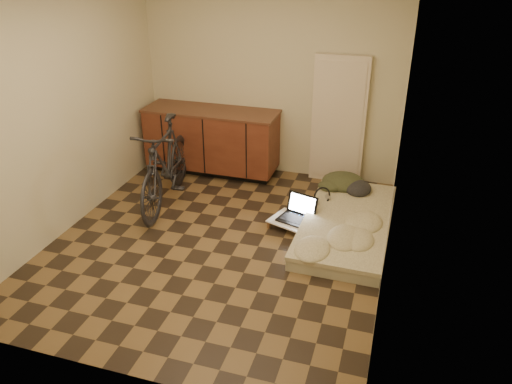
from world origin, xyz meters
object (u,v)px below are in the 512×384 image
(lap_desk, at_px, (297,223))
(laptop, at_px, (297,214))
(futon, at_px, (347,224))
(bicycle, at_px, (165,160))

(lap_desk, relative_size, laptop, 1.57)
(futon, height_order, lap_desk, futon)
(futon, distance_m, laptop, 0.57)
(futon, bearing_deg, bicycle, -179.77)
(lap_desk, bearing_deg, futon, 33.60)
(futon, relative_size, lap_desk, 2.79)
(bicycle, bearing_deg, futon, -8.84)
(futon, distance_m, lap_desk, 0.56)
(futon, height_order, laptop, laptop)
(lap_desk, xyz_separation_m, laptop, (-0.02, 0.07, 0.06))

